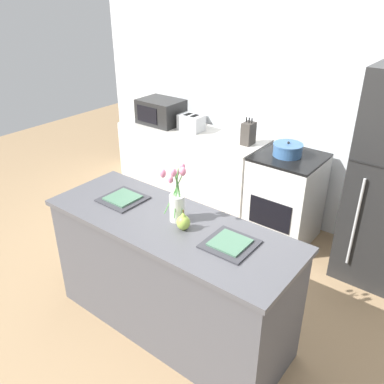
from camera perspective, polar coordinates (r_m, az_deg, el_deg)
The scene contains 13 objects.
ground_plane at distance 3.26m, azimuth -2.84°, elevation -17.94°, with size 10.00×10.00×0.00m, color #997A56.
back_wall at distance 4.12m, azimuth 15.51°, elevation 12.92°, with size 5.20×0.08×2.70m.
kitchen_island at distance 2.95m, azimuth -3.04°, elevation -11.71°, with size 1.80×0.66×0.91m.
back_counter at distance 4.60m, azimuth -0.09°, elevation 3.38°, with size 1.68×0.60×0.88m.
stove_range at distance 4.06m, azimuth 12.91°, elevation -0.82°, with size 0.60×0.61×0.88m.
flower_vase at distance 2.64m, azimuth -2.17°, elevation -1.33°, with size 0.16×0.15×0.41m.
pear_figurine at distance 2.58m, azimuth -1.23°, elevation -4.19°, with size 0.09×0.09×0.14m.
plate_setting_left at distance 2.99m, azimuth -9.68°, elevation -0.91°, with size 0.29×0.29×0.02m.
plate_setting_right at distance 2.47m, azimuth 5.35°, elevation -7.22°, with size 0.29×0.29×0.02m.
toaster at distance 4.42m, azimuth -0.11°, elevation 9.70°, with size 0.28×0.18×0.17m.
cooking_pot at distance 3.86m, azimuth 13.29°, elevation 5.80°, with size 0.27×0.27×0.14m.
microwave at distance 4.66m, azimuth -4.39°, elevation 11.19°, with size 0.48×0.37×0.27m.
knife_block at distance 4.06m, azimuth 7.91°, elevation 8.15°, with size 0.10×0.14×0.27m.
Camera 1 is at (1.52, -1.71, 2.32)m, focal length 38.00 mm.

